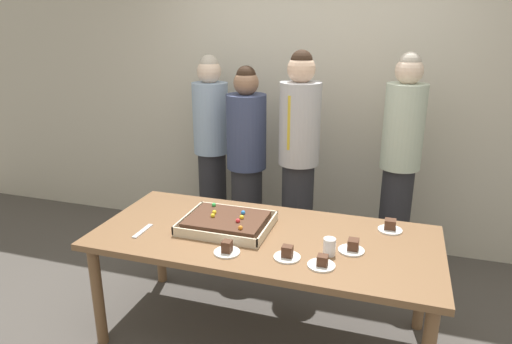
{
  "coord_description": "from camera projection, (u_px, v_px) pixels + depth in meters",
  "views": [
    {
      "loc": [
        0.73,
        -2.43,
        1.96
      ],
      "look_at": [
        -0.1,
        0.15,
        1.08
      ],
      "focal_mm": 31.93,
      "sensor_mm": 36.0,
      "label": 1
    }
  ],
  "objects": [
    {
      "name": "plated_slice_center_front",
      "position": [
        390.0,
        227.0,
        2.85
      ],
      "size": [
        0.15,
        0.15,
        0.07
      ],
      "color": "white",
      "rests_on": "party_table"
    },
    {
      "name": "ground_plane",
      "position": [
        264.0,
        334.0,
        3.02
      ],
      "size": [
        12.0,
        12.0,
        0.0
      ],
      "primitive_type": "plane",
      "color": "#4C4742"
    },
    {
      "name": "cake_server_utensil",
      "position": [
        143.0,
        231.0,
        2.84
      ],
      "size": [
        0.03,
        0.2,
        0.01
      ],
      "primitive_type": "cube",
      "color": "silver",
      "rests_on": "party_table"
    },
    {
      "name": "person_left_edge_reaching",
      "position": [
        212.0,
        147.0,
        4.1
      ],
      "size": [
        0.31,
        0.31,
        1.71
      ],
      "rotation": [
        0.0,
        0.0,
        -1.1
      ],
      "color": "#28282D",
      "rests_on": "ground_plane"
    },
    {
      "name": "person_serving_front",
      "position": [
        247.0,
        162.0,
        3.82
      ],
      "size": [
        0.33,
        0.33,
        1.65
      ],
      "rotation": [
        0.0,
        0.0,
        -1.36
      ],
      "color": "#28282D",
      "rests_on": "ground_plane"
    },
    {
      "name": "party_table",
      "position": [
        264.0,
        246.0,
        2.82
      ],
      "size": [
        2.1,
        0.94,
        0.73
      ],
      "color": "brown",
      "rests_on": "ground_plane"
    },
    {
      "name": "plated_slice_far_right",
      "position": [
        287.0,
        254.0,
        2.51
      ],
      "size": [
        0.15,
        0.15,
        0.07
      ],
      "color": "white",
      "rests_on": "party_table"
    },
    {
      "name": "person_striped_tie_right",
      "position": [
        299.0,
        160.0,
        3.58
      ],
      "size": [
        0.32,
        0.32,
        1.78
      ],
      "rotation": [
        0.0,
        0.0,
        -1.84
      ],
      "color": "#28282D",
      "rests_on": "ground_plane"
    },
    {
      "name": "interior_back_panel",
      "position": [
        318.0,
        79.0,
        4.0
      ],
      "size": [
        8.0,
        0.12,
        3.0
      ],
      "primitive_type": "cube",
      "color": "beige",
      "rests_on": "ground_plane"
    },
    {
      "name": "plated_slice_near_left",
      "position": [
        227.0,
        249.0,
        2.57
      ],
      "size": [
        0.15,
        0.15,
        0.08
      ],
      "color": "white",
      "rests_on": "party_table"
    },
    {
      "name": "drink_cup_nearest",
      "position": [
        329.0,
        247.0,
        2.54
      ],
      "size": [
        0.07,
        0.07,
        0.1
      ],
      "primitive_type": "cylinder",
      "color": "white",
      "rests_on": "party_table"
    },
    {
      "name": "sheet_cake",
      "position": [
        227.0,
        223.0,
        2.88
      ],
      "size": [
        0.55,
        0.44,
        0.1
      ],
      "color": "beige",
      "rests_on": "party_table"
    },
    {
      "name": "plated_slice_far_left",
      "position": [
        352.0,
        247.0,
        2.59
      ],
      "size": [
        0.15,
        0.15,
        0.07
      ],
      "color": "white",
      "rests_on": "party_table"
    },
    {
      "name": "person_green_shirt_behind",
      "position": [
        400.0,
        163.0,
        3.49
      ],
      "size": [
        0.3,
        0.3,
        1.77
      ],
      "rotation": [
        0.0,
        0.0,
        -2.33
      ],
      "color": "#28282D",
      "rests_on": "ground_plane"
    },
    {
      "name": "plated_slice_near_right",
      "position": [
        322.0,
        263.0,
        2.43
      ],
      "size": [
        0.15,
        0.15,
        0.07
      ],
      "color": "white",
      "rests_on": "party_table"
    }
  ]
}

